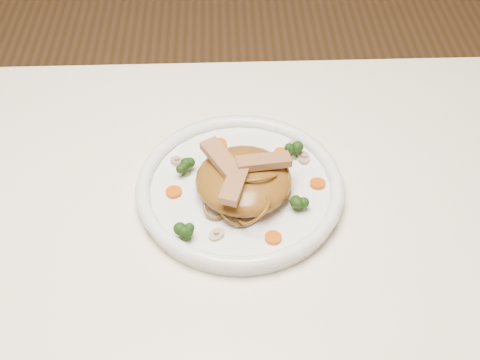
{
  "coord_description": "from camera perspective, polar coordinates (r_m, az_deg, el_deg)",
  "views": [
    {
      "loc": [
        0.07,
        -0.51,
        1.39
      ],
      "look_at": [
        0.09,
        0.08,
        0.78
      ],
      "focal_mm": 46.53,
      "sensor_mm": 36.0,
      "label": 1
    }
  ],
  "objects": [
    {
      "name": "broccoli_0",
      "position": [
        0.9,
        4.92,
        2.81
      ],
      "size": [
        0.03,
        0.03,
        0.03
      ],
      "primitive_type": null,
      "rotation": [
        0.0,
        0.0,
        -0.41
      ],
      "color": "#19380B",
      "rests_on": "plate"
    },
    {
      "name": "carrot_1",
      "position": [
        0.86,
        -6.09,
        -1.1
      ],
      "size": [
        0.02,
        0.02,
        0.0
      ],
      "primitive_type": "cylinder",
      "rotation": [
        0.0,
        0.0,
        -0.0
      ],
      "color": "#C54E07",
      "rests_on": "plate"
    },
    {
      "name": "noodle_mound",
      "position": [
        0.84,
        0.33,
        0.0
      ],
      "size": [
        0.17,
        0.17,
        0.04
      ],
      "primitive_type": "ellipsoid",
      "rotation": [
        0.0,
        0.0,
        -0.31
      ],
      "color": "brown",
      "rests_on": "plate"
    },
    {
      "name": "mushroom_3",
      "position": [
        0.92,
        5.0,
        3.1
      ],
      "size": [
        0.03,
        0.03,
        0.01
      ],
      "primitive_type": "cylinder",
      "rotation": [
        0.0,
        0.0,
        1.86
      ],
      "color": "tan",
      "rests_on": "plate"
    },
    {
      "name": "carrot_4",
      "position": [
        0.8,
        3.06,
        -5.3
      ],
      "size": [
        0.03,
        0.03,
        0.0
      ],
      "primitive_type": "cylinder",
      "rotation": [
        0.0,
        0.0,
        0.43
      ],
      "color": "#C54E07",
      "rests_on": "plate"
    },
    {
      "name": "table",
      "position": [
        0.9,
        -5.92,
        -9.66
      ],
      "size": [
        1.2,
        0.8,
        0.75
      ],
      "color": "white",
      "rests_on": "ground"
    },
    {
      "name": "chicken_b",
      "position": [
        0.83,
        -1.65,
        1.87
      ],
      "size": [
        0.06,
        0.08,
        0.01
      ],
      "primitive_type": "cube",
      "rotation": [
        0.0,
        0.0,
        2.1
      ],
      "color": "#A16F4C",
      "rests_on": "noodle_mound"
    },
    {
      "name": "chicken_a",
      "position": [
        0.83,
        2.15,
        1.71
      ],
      "size": [
        0.08,
        0.04,
        0.01
      ],
      "primitive_type": "cube",
      "rotation": [
        0.0,
        0.0,
        0.18
      ],
      "color": "#A16F4C",
      "rests_on": "noodle_mound"
    },
    {
      "name": "mushroom_1",
      "position": [
        0.9,
        5.86,
        2.01
      ],
      "size": [
        0.02,
        0.02,
        0.01
      ],
      "primitive_type": "cylinder",
      "rotation": [
        0.0,
        0.0,
        1.55
      ],
      "color": "tan",
      "rests_on": "plate"
    },
    {
      "name": "carrot_2",
      "position": [
        0.87,
        7.13,
        -0.31
      ],
      "size": [
        0.03,
        0.03,
        0.0
      ],
      "primitive_type": "cylinder",
      "rotation": [
        0.0,
        0.0,
        -0.33
      ],
      "color": "#C54E07",
      "rests_on": "plate"
    },
    {
      "name": "mushroom_0",
      "position": [
        0.8,
        -2.18,
        -5.04
      ],
      "size": [
        0.03,
        0.03,
        0.01
      ],
      "primitive_type": "cylinder",
      "rotation": [
        0.0,
        0.0,
        0.63
      ],
      "color": "tan",
      "rests_on": "plate"
    },
    {
      "name": "broccoli_2",
      "position": [
        0.79,
        -5.05,
        -4.52
      ],
      "size": [
        0.03,
        0.03,
        0.03
      ],
      "primitive_type": null,
      "rotation": [
        0.0,
        0.0,
        -0.05
      ],
      "color": "#19380B",
      "rests_on": "plate"
    },
    {
      "name": "carrot_3",
      "position": [
        0.92,
        -1.9,
        3.27
      ],
      "size": [
        0.03,
        0.03,
        0.0
      ],
      "primitive_type": "cylinder",
      "rotation": [
        0.0,
        0.0,
        0.27
      ],
      "color": "#C54E07",
      "rests_on": "plate"
    },
    {
      "name": "plate",
      "position": [
        0.87,
        0.0,
        -1.01
      ],
      "size": [
        0.3,
        0.3,
        0.02
      ],
      "primitive_type": "cylinder",
      "rotation": [
        0.0,
        0.0,
        -0.06
      ],
      "color": "white",
      "rests_on": "table"
    },
    {
      "name": "mushroom_2",
      "position": [
        0.9,
        -5.78,
        1.71
      ],
      "size": [
        0.03,
        0.03,
        0.01
      ],
      "primitive_type": "cylinder",
      "rotation": [
        0.0,
        0.0,
        -0.63
      ],
      "color": "tan",
      "rests_on": "plate"
    },
    {
      "name": "carrot_0",
      "position": [
        0.91,
        3.75,
        2.46
      ],
      "size": [
        0.03,
        0.03,
        0.0
      ],
      "primitive_type": "cylinder",
      "rotation": [
        0.0,
        0.0,
        0.38
      ],
      "color": "#C54E07",
      "rests_on": "plate"
    },
    {
      "name": "chicken_c",
      "position": [
        0.8,
        -0.47,
        -0.22
      ],
      "size": [
        0.04,
        0.08,
        0.01
      ],
      "primitive_type": "cube",
      "rotation": [
        0.0,
        0.0,
        4.42
      ],
      "color": "#A16F4C",
      "rests_on": "noodle_mound"
    },
    {
      "name": "broccoli_3",
      "position": [
        0.83,
        5.44,
        -1.94
      ],
      "size": [
        0.02,
        0.02,
        0.03
      ],
      "primitive_type": null,
      "rotation": [
        0.0,
        0.0,
        0.04
      ],
      "color": "#19380B",
      "rests_on": "plate"
    },
    {
      "name": "broccoli_1",
      "position": [
        0.87,
        -5.02,
        1.25
      ],
      "size": [
        0.03,
        0.03,
        0.03
      ],
      "primitive_type": null,
      "rotation": [
        0.0,
        0.0,
        0.43
      ],
      "color": "#19380B",
      "rests_on": "plate"
    }
  ]
}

